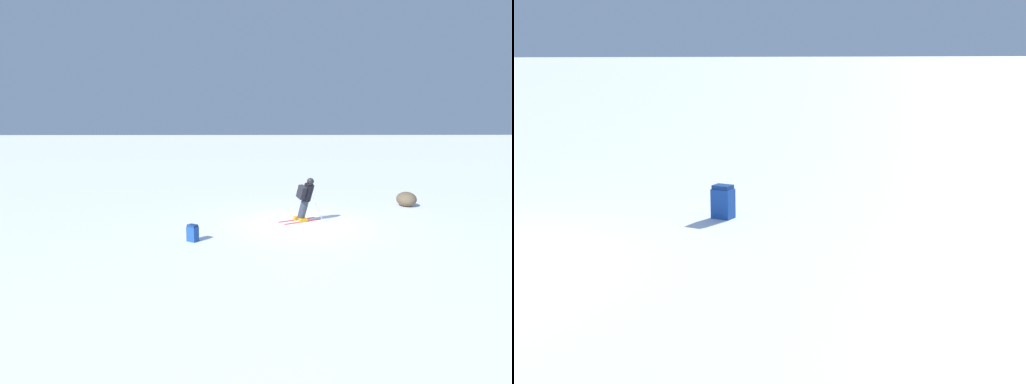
% 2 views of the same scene
% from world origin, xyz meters
% --- Properties ---
extents(ground_plane, '(300.00, 300.00, 0.00)m').
position_xyz_m(ground_plane, '(0.00, 0.00, 0.00)').
color(ground_plane, white).
extents(skier, '(1.54, 1.60, 1.64)m').
position_xyz_m(skier, '(0.15, -0.13, 0.88)').
color(skier, red).
rests_on(skier, ground).
extents(spare_backpack, '(0.35, 0.37, 0.50)m').
position_xyz_m(spare_backpack, '(-2.00, 3.47, 0.24)').
color(spare_backpack, '#194293').
rests_on(spare_backpack, ground).
extents(exposed_boulder_1, '(0.94, 0.80, 0.61)m').
position_xyz_m(exposed_boulder_1, '(2.96, -4.82, 0.30)').
color(exposed_boulder_1, brown).
rests_on(exposed_boulder_1, ground).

